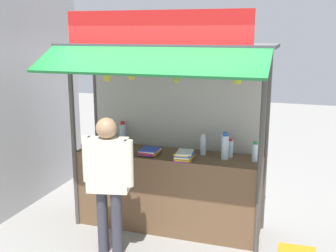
# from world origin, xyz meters

# --- Properties ---
(ground_plane) EXTENTS (20.00, 20.00, 0.00)m
(ground_plane) POSITION_xyz_m (0.00, 0.00, 0.00)
(ground_plane) COLOR gray
(stall_counter) EXTENTS (2.28, 0.57, 0.97)m
(stall_counter) POSITION_xyz_m (0.00, 0.00, 0.49)
(stall_counter) COLOR brown
(stall_counter) RESTS_ON ground
(stall_structure) EXTENTS (2.48, 1.35, 2.66)m
(stall_structure) POSITION_xyz_m (0.00, 0.05, 1.58)
(stall_structure) COLOR #4C4742
(stall_structure) RESTS_ON ground
(water_bottle_far_left) EXTENTS (0.07, 0.07, 0.25)m
(water_bottle_far_left) POSITION_xyz_m (0.42, 0.11, 1.09)
(water_bottle_far_left) COLOR silver
(water_bottle_far_left) RESTS_ON stall_counter
(water_bottle_mid_right) EXTENTS (0.09, 0.09, 0.31)m
(water_bottle_mid_right) POSITION_xyz_m (-0.70, 0.22, 1.12)
(water_bottle_mid_right) COLOR silver
(water_bottle_mid_right) RESTS_ON stall_counter
(water_bottle_rear_center) EXTENTS (0.07, 0.07, 0.23)m
(water_bottle_rear_center) POSITION_xyz_m (1.04, 0.03, 1.08)
(water_bottle_rear_center) COLOR silver
(water_bottle_rear_center) RESTS_ON stall_counter
(water_bottle_back_left) EXTENTS (0.09, 0.09, 0.32)m
(water_bottle_back_left) POSITION_xyz_m (0.70, 0.02, 1.12)
(water_bottle_back_left) COLOR silver
(water_bottle_back_left) RESTS_ON stall_counter
(water_bottle_back_right) EXTENTS (0.06, 0.06, 0.23)m
(water_bottle_back_right) POSITION_xyz_m (0.75, 0.11, 1.08)
(water_bottle_back_right) COLOR silver
(water_bottle_back_right) RESTS_ON stall_counter
(magazine_stack_mid_left) EXTENTS (0.22, 0.29, 0.10)m
(magazine_stack_mid_left) POSITION_xyz_m (-0.59, -0.19, 1.02)
(magazine_stack_mid_left) COLOR white
(magazine_stack_mid_left) RESTS_ON stall_counter
(magazine_stack_center) EXTENTS (0.25, 0.25, 0.07)m
(magazine_stack_center) POSITION_xyz_m (-0.20, -0.10, 1.01)
(magazine_stack_center) COLOR black
(magazine_stack_center) RESTS_ON stall_counter
(magazine_stack_far_right) EXTENTS (0.22, 0.28, 0.10)m
(magazine_stack_far_right) POSITION_xyz_m (0.25, -0.16, 1.02)
(magazine_stack_far_right) COLOR purple
(magazine_stack_far_right) RESTS_ON stall_counter
(magazine_stack_right) EXTENTS (0.22, 0.30, 0.08)m
(magazine_stack_right) POSITION_xyz_m (-0.99, -0.07, 1.01)
(magazine_stack_right) COLOR yellow
(magazine_stack_right) RESTS_ON stall_counter
(banana_bunch_inner_left) EXTENTS (0.11, 0.11, 0.27)m
(banana_bunch_inner_left) POSITION_xyz_m (0.87, -0.38, 2.00)
(banana_bunch_inner_left) COLOR #332D23
(banana_bunch_inner_right) EXTENTS (0.09, 0.09, 0.28)m
(banana_bunch_inner_right) POSITION_xyz_m (0.22, -0.38, 1.96)
(banana_bunch_inner_right) COLOR #332D23
(banana_bunch_leftmost) EXTENTS (0.09, 0.09, 0.29)m
(banana_bunch_leftmost) POSITION_xyz_m (-0.60, -0.38, 1.96)
(banana_bunch_leftmost) COLOR #332D23
(banana_bunch_rightmost) EXTENTS (0.09, 0.09, 0.26)m
(banana_bunch_rightmost) POSITION_xyz_m (-0.30, -0.38, 2.00)
(banana_bunch_rightmost) COLOR #332D23
(vendor_person) EXTENTS (0.59, 0.28, 1.56)m
(vendor_person) POSITION_xyz_m (-0.42, -0.82, 0.94)
(vendor_person) COLOR #383842
(vendor_person) RESTS_ON ground
(neighbour_wall) EXTENTS (0.20, 2.40, 2.93)m
(neighbour_wall) POSITION_xyz_m (-2.19, 0.30, 1.46)
(neighbour_wall) COLOR #B4B2B4
(neighbour_wall) RESTS_ON ground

